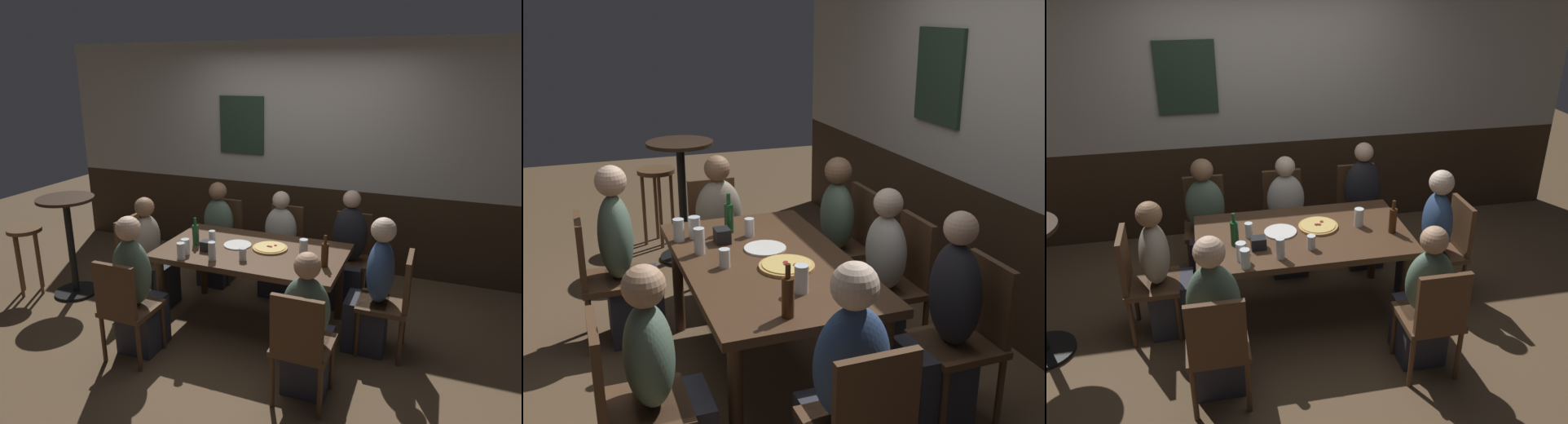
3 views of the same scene
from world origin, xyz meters
TOP-DOWN VIEW (x-y plane):
  - ground_plane at (0.00, 0.00)m, footprint 12.00×12.00m
  - wall_back at (-0.01, 1.65)m, footprint 6.40×0.13m
  - dining_table at (0.00, 0.00)m, footprint 1.64×0.95m
  - chair_left_far at (-0.72, 0.89)m, footprint 0.40×0.40m
  - chair_left_near at (-0.72, -0.89)m, footprint 0.40×0.40m
  - chair_head_west at (-1.23, 0.00)m, footprint 0.40×0.40m
  - chair_mid_far at (0.00, 0.89)m, footprint 0.40×0.40m
  - chair_right_far at (0.72, 0.89)m, footprint 0.40×0.40m
  - chair_right_near at (0.72, -0.89)m, footprint 0.40×0.40m
  - person_left_far at (-0.72, 0.73)m, footprint 0.34×0.37m
  - person_left_near at (-0.72, -0.73)m, footprint 0.34×0.37m
  - person_head_west at (-1.07, 0.00)m, footprint 0.37×0.34m
  - person_mid_far at (-0.00, 0.72)m, footprint 0.34×0.37m
  - person_right_far at (0.72, 0.73)m, footprint 0.34×0.37m
  - person_right_near at (0.72, -0.72)m, footprint 0.34×0.37m
  - person_head_east at (1.07, 0.00)m, footprint 0.37×0.34m
  - pizza at (0.14, 0.07)m, footprint 0.31×0.31m
  - beer_glass_tall at (0.46, 0.03)m, footprint 0.07×0.07m
  - pint_glass_pale at (-0.50, -0.31)m, footprint 0.07×0.07m
  - tumbler_short at (-0.48, -0.41)m, footprint 0.07×0.07m
  - pint_glass_amber at (-0.41, 0.02)m, footprint 0.06×0.06m
  - pint_glass_stout at (-0.23, -0.34)m, footprint 0.06×0.06m
  - highball_clear at (0.02, -0.25)m, footprint 0.06×0.06m
  - beer_bottle_green at (-0.53, -0.08)m, footprint 0.06×0.06m
  - beer_bottle_brown at (0.68, -0.12)m, footprint 0.06×0.06m
  - plate_white_large at (-0.17, 0.05)m, footprint 0.25×0.25m
  - condiment_caddy at (-0.36, -0.17)m, footprint 0.11×0.09m
  - side_bar_table at (-1.99, -0.10)m, footprint 0.56×0.56m
  - bar_stool at (-2.44, -0.25)m, footprint 0.34×0.34m

SIDE VIEW (x-z plane):
  - ground_plane at x=0.00m, z-range 0.00..0.00m
  - person_mid_far at x=0.00m, z-range -0.09..1.00m
  - person_right_near at x=0.72m, z-range -0.09..1.02m
  - person_head_west at x=-1.07m, z-range -0.09..1.02m
  - person_left_far at x=-0.72m, z-range -0.09..1.03m
  - person_right_far at x=0.72m, z-range -0.10..1.07m
  - person_head_east at x=1.07m, z-range -0.09..1.08m
  - chair_left_far at x=-0.72m, z-range 0.06..0.94m
  - chair_left_near at x=-0.72m, z-range 0.06..0.94m
  - chair_head_west at x=-1.23m, z-range 0.06..0.94m
  - chair_mid_far at x=0.00m, z-range 0.06..0.94m
  - chair_right_far at x=0.72m, z-range 0.06..0.94m
  - chair_right_near at x=0.72m, z-range 0.06..0.94m
  - person_left_near at x=-0.72m, z-range -0.09..1.10m
  - bar_stool at x=-2.44m, z-range 0.20..0.92m
  - side_bar_table at x=-1.99m, z-range 0.09..1.14m
  - dining_table at x=0.00m, z-range 0.29..1.03m
  - plate_white_large at x=-0.17m, z-range 0.74..0.75m
  - pizza at x=0.14m, z-range 0.74..0.77m
  - condiment_caddy at x=-0.36m, z-range 0.74..0.83m
  - highball_clear at x=0.02m, z-range 0.73..0.84m
  - pint_glass_amber at x=-0.41m, z-range 0.74..0.85m
  - tumbler_short at x=-0.48m, z-range 0.73..0.87m
  - pint_glass_pale at x=-0.50m, z-range 0.73..0.87m
  - beer_glass_tall at x=0.46m, z-range 0.73..0.88m
  - pint_glass_stout at x=-0.23m, z-range 0.73..0.89m
  - beer_bottle_green at x=-0.53m, z-range 0.71..0.97m
  - beer_bottle_brown at x=0.68m, z-range 0.71..0.98m
  - wall_back at x=-0.01m, z-range 0.00..2.60m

